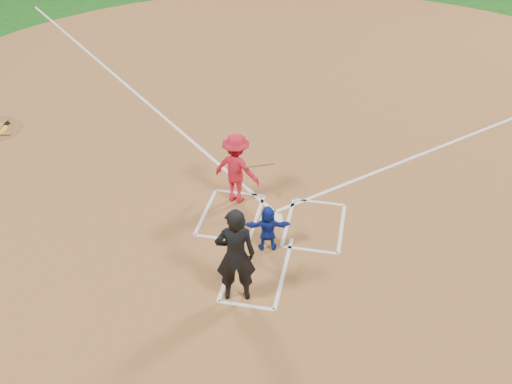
% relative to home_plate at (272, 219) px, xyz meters
% --- Properties ---
extents(ground, '(120.00, 120.00, 0.00)m').
position_rel_home_plate_xyz_m(ground, '(0.00, 0.00, -0.02)').
color(ground, '#124912').
rests_on(ground, ground).
extents(home_plate_dirt, '(28.00, 28.00, 0.01)m').
position_rel_home_plate_xyz_m(home_plate_dirt, '(0.00, 6.00, -0.01)').
color(home_plate_dirt, brown).
rests_on(home_plate_dirt, ground).
extents(home_plate, '(0.60, 0.60, 0.02)m').
position_rel_home_plate_xyz_m(home_plate, '(0.00, 0.00, 0.00)').
color(home_plate, white).
rests_on(home_plate, home_plate_dirt).
extents(on_deck_bat_a, '(0.21, 0.84, 0.06)m').
position_rel_home_plate_xyz_m(on_deck_bat_a, '(-8.71, 2.96, 0.03)').
color(on_deck_bat_a, brown).
rests_on(on_deck_bat_a, on_deck_circle).
extents(bat_weight_donut, '(0.19, 0.19, 0.05)m').
position_rel_home_plate_xyz_m(bat_weight_donut, '(-8.66, 3.11, 0.03)').
color(bat_weight_donut, black).
rests_on(bat_weight_donut, on_deck_circle).
extents(catcher, '(1.03, 0.52, 1.06)m').
position_rel_home_plate_xyz_m(catcher, '(0.08, -1.02, 0.52)').
color(catcher, navy).
rests_on(catcher, home_plate_dirt).
extents(umpire, '(0.85, 0.66, 2.06)m').
position_rel_home_plate_xyz_m(umpire, '(-0.23, -2.59, 1.02)').
color(umpire, black).
rests_on(umpire, home_plate_dirt).
extents(chalk_markings, '(28.35, 17.32, 0.01)m').
position_rel_home_plate_xyz_m(chalk_markings, '(0.00, 5.29, -0.01)').
color(chalk_markings, white).
rests_on(chalk_markings, home_plate_dirt).
extents(batter_at_plate, '(1.52, 0.94, 1.75)m').
position_rel_home_plate_xyz_m(batter_at_plate, '(-0.98, 0.63, 0.87)').
color(batter_at_plate, red).
rests_on(batter_at_plate, home_plate_dirt).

